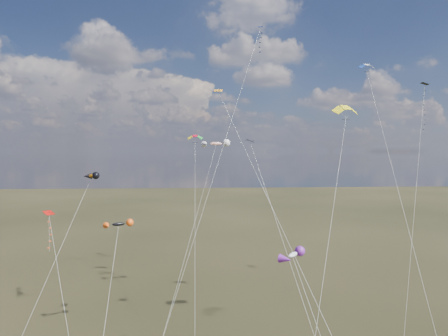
{
  "coord_description": "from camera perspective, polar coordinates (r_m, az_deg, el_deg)",
  "views": [
    {
      "loc": [
        -3.21,
        -28.51,
        20.94
      ],
      "look_at": [
        0.0,
        18.0,
        19.0
      ],
      "focal_mm": 32.0,
      "sensor_mm": 36.0,
      "label": 1
    }
  ],
  "objects": [
    {
      "name": "diamond_black_high",
      "position": [
        64.01,
        26.61,
        6.74
      ],
      "size": [
        10.77,
        14.81,
        30.87
      ],
      "color": "black",
      "rests_on": "ground"
    },
    {
      "name": "diamond_navy_tall",
      "position": [
        62.22,
        4.29,
        15.14
      ],
      "size": [
        14.5,
        20.67,
        40.43
      ],
      "color": "#101B55",
      "rests_on": "ground"
    },
    {
      "name": "diamond_black_mid",
      "position": [
        40.93,
        6.51,
        -4.5
      ],
      "size": [
        5.36,
        18.96,
        22.34
      ],
      "color": "black",
      "rests_on": "ground"
    },
    {
      "name": "diamond_red_low",
      "position": [
        53.06,
        -23.61,
        -8.75
      ],
      "size": [
        6.56,
        10.97,
        13.73
      ],
      "color": "#AB0B06",
      "rests_on": "ground"
    },
    {
      "name": "diamond_orange_center",
      "position": [
        36.26,
        4.66,
        -0.73
      ],
      "size": [
        11.13,
        17.95,
        27.36
      ],
      "color": "orange",
      "rests_on": "ground"
    },
    {
      "name": "parafoil_yellow",
      "position": [
        45.0,
        17.0,
        8.17
      ],
      "size": [
        10.25,
        15.81,
        26.36
      ],
      "color": "yellow",
      "rests_on": "ground"
    },
    {
      "name": "parafoil_blue_white",
      "position": [
        52.5,
        19.84,
        13.38
      ],
      "size": [
        2.09,
        20.71,
        31.92
      ],
      "color": "#1A46B7",
      "rests_on": "ground"
    },
    {
      "name": "parafoil_tricolor",
      "position": [
        60.7,
        -4.16,
        4.44
      ],
      "size": [
        2.36,
        19.5,
        23.82
      ],
      "color": "yellow",
      "rests_on": "ground"
    },
    {
      "name": "novelty_black_orange",
      "position": [
        47.08,
        -14.84,
        -7.81
      ],
      "size": [
        3.0,
        9.22,
        13.19
      ],
      "color": "black",
      "rests_on": "ground"
    },
    {
      "name": "novelty_orange_black",
      "position": [
        53.58,
        -18.43,
        -1.14
      ],
      "size": [
        7.09,
        10.59,
        18.34
      ],
      "color": "orange",
      "rests_on": "ground"
    },
    {
      "name": "novelty_white_purple",
      "position": [
        32.0,
        9.86,
        -12.2
      ],
      "size": [
        4.79,
        8.04,
        13.38
      ],
      "color": "silver",
      "rests_on": "ground"
    },
    {
      "name": "novelty_redwhite_stripe",
      "position": [
        55.15,
        -1.17,
        3.44
      ],
      "size": [
        8.54,
        14.77,
        22.61
      ],
      "color": "#C23E20",
      "rests_on": "ground"
    }
  ]
}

